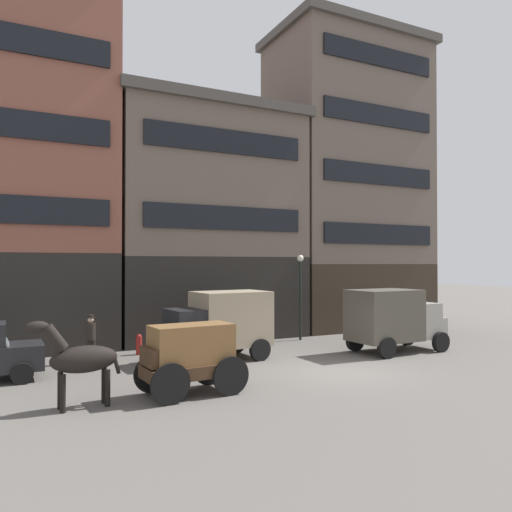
{
  "coord_description": "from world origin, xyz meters",
  "views": [
    {
      "loc": [
        -10.13,
        -13.75,
        3.73
      ],
      "look_at": [
        -2.23,
        2.06,
        3.98
      ],
      "focal_mm": 34.56,
      "sensor_mm": 36.0,
      "label": 1
    }
  ],
  "objects_px": {
    "pedestrian_officer": "(91,336)",
    "fire_hydrant_curbside": "(139,344)",
    "streetlamp_curbside": "(300,285)",
    "draft_horse": "(80,359)",
    "delivery_truck_near": "(217,323)",
    "delivery_truck_far": "(395,318)",
    "cargo_wagon": "(190,354)"
  },
  "relations": [
    {
      "from": "fire_hydrant_curbside",
      "to": "pedestrian_officer",
      "type": "bearing_deg",
      "value": -157.74
    },
    {
      "from": "cargo_wagon",
      "to": "delivery_truck_far",
      "type": "xyz_separation_m",
      "value": [
        9.89,
        2.54,
        0.28
      ]
    },
    {
      "from": "streetlamp_curbside",
      "to": "draft_horse",
      "type": "bearing_deg",
      "value": -147.22
    },
    {
      "from": "fire_hydrant_curbside",
      "to": "delivery_truck_far",
      "type": "bearing_deg",
      "value": -23.3
    },
    {
      "from": "delivery_truck_near",
      "to": "pedestrian_officer",
      "type": "distance_m",
      "value": 4.76
    },
    {
      "from": "delivery_truck_near",
      "to": "delivery_truck_far",
      "type": "xyz_separation_m",
      "value": [
        7.32,
        -1.69,
        0.0
      ]
    },
    {
      "from": "delivery_truck_near",
      "to": "fire_hydrant_curbside",
      "type": "xyz_separation_m",
      "value": [
        -2.42,
        2.51,
        -1.0
      ]
    },
    {
      "from": "cargo_wagon",
      "to": "fire_hydrant_curbside",
      "type": "bearing_deg",
      "value": 88.81
    },
    {
      "from": "delivery_truck_near",
      "to": "streetlamp_curbside",
      "type": "distance_m",
      "value": 6.31
    },
    {
      "from": "delivery_truck_far",
      "to": "streetlamp_curbside",
      "type": "relative_size",
      "value": 1.07
    },
    {
      "from": "pedestrian_officer",
      "to": "streetlamp_curbside",
      "type": "bearing_deg",
      "value": 6.68
    },
    {
      "from": "delivery_truck_near",
      "to": "draft_horse",
      "type": "bearing_deg",
      "value": -142.46
    },
    {
      "from": "draft_horse",
      "to": "delivery_truck_near",
      "type": "relative_size",
      "value": 0.53
    },
    {
      "from": "delivery_truck_near",
      "to": "streetlamp_curbside",
      "type": "height_order",
      "value": "streetlamp_curbside"
    },
    {
      "from": "delivery_truck_near",
      "to": "fire_hydrant_curbside",
      "type": "distance_m",
      "value": 3.63
    },
    {
      "from": "cargo_wagon",
      "to": "draft_horse",
      "type": "distance_m",
      "value": 2.95
    },
    {
      "from": "draft_horse",
      "to": "streetlamp_curbside",
      "type": "distance_m",
      "value": 13.16
    },
    {
      "from": "pedestrian_officer",
      "to": "fire_hydrant_curbside",
      "type": "height_order",
      "value": "pedestrian_officer"
    },
    {
      "from": "delivery_truck_far",
      "to": "pedestrian_officer",
      "type": "distance_m",
      "value": 12.24
    },
    {
      "from": "streetlamp_curbside",
      "to": "fire_hydrant_curbside",
      "type": "relative_size",
      "value": 4.96
    },
    {
      "from": "cargo_wagon",
      "to": "draft_horse",
      "type": "xyz_separation_m",
      "value": [
        -2.95,
        -0.0,
        0.12
      ]
    },
    {
      "from": "streetlamp_curbside",
      "to": "fire_hydrant_curbside",
      "type": "distance_m",
      "value": 8.23
    },
    {
      "from": "delivery_truck_near",
      "to": "streetlamp_curbside",
      "type": "bearing_deg",
      "value": 27.42
    },
    {
      "from": "pedestrian_officer",
      "to": "streetlamp_curbside",
      "type": "height_order",
      "value": "streetlamp_curbside"
    },
    {
      "from": "cargo_wagon",
      "to": "fire_hydrant_curbside",
      "type": "xyz_separation_m",
      "value": [
        0.14,
        6.74,
        -0.72
      ]
    },
    {
      "from": "draft_horse",
      "to": "delivery_truck_far",
      "type": "bearing_deg",
      "value": 11.21
    },
    {
      "from": "cargo_wagon",
      "to": "pedestrian_officer",
      "type": "distance_m",
      "value": 6.21
    },
    {
      "from": "delivery_truck_near",
      "to": "fire_hydrant_curbside",
      "type": "relative_size",
      "value": 5.39
    },
    {
      "from": "pedestrian_officer",
      "to": "draft_horse",
      "type": "bearing_deg",
      "value": -100.37
    },
    {
      "from": "cargo_wagon",
      "to": "delivery_truck_far",
      "type": "height_order",
      "value": "delivery_truck_far"
    },
    {
      "from": "pedestrian_officer",
      "to": "streetlamp_curbside",
      "type": "distance_m",
      "value": 10.13
    },
    {
      "from": "streetlamp_curbside",
      "to": "pedestrian_officer",
      "type": "bearing_deg",
      "value": -173.32
    }
  ]
}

